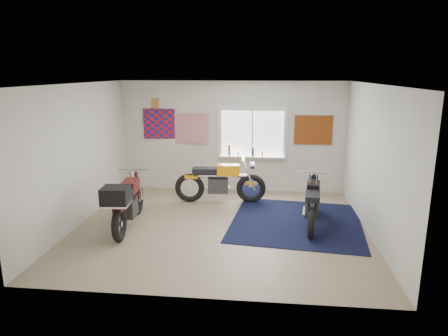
# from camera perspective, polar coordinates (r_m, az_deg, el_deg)

# --- Properties ---
(ground) EXTENTS (5.50, 5.50, 0.00)m
(ground) POSITION_cam_1_polar(r_m,az_deg,el_deg) (7.77, -0.49, -8.40)
(ground) COLOR #9E896B
(ground) RESTS_ON ground
(room_shell) EXTENTS (5.50, 5.50, 5.50)m
(room_shell) POSITION_cam_1_polar(r_m,az_deg,el_deg) (7.31, -0.51, 3.60)
(room_shell) COLOR white
(room_shell) RESTS_ON ground
(navy_rug) EXTENTS (2.77, 2.86, 0.01)m
(navy_rug) POSITION_cam_1_polar(r_m,az_deg,el_deg) (8.12, 10.27, -7.59)
(navy_rug) COLOR black
(navy_rug) RESTS_ON ground
(window_assembly) EXTENTS (1.66, 0.17, 1.26)m
(window_assembly) POSITION_cam_1_polar(r_m,az_deg,el_deg) (9.75, 4.07, 4.49)
(window_assembly) COLOR white
(window_assembly) RESTS_ON room_shell
(oil_bottles) EXTENTS (0.87, 0.07, 0.28)m
(oil_bottles) POSITION_cam_1_polar(r_m,az_deg,el_deg) (9.76, 2.49, 2.39)
(oil_bottles) COLOR brown
(oil_bottles) RESTS_ON window_assembly
(flag_display) EXTENTS (1.60, 0.10, 1.17)m
(flag_display) POSITION_cam_1_polar(r_m,az_deg,el_deg) (10.04, -9.85, 9.08)
(flag_display) COLOR red
(flag_display) RESTS_ON room_shell
(triumph_poster) EXTENTS (0.90, 0.03, 0.70)m
(triumph_poster) POSITION_cam_1_polar(r_m,az_deg,el_deg) (9.79, 12.63, 5.31)
(triumph_poster) COLOR #A54C14
(triumph_poster) RESTS_ON room_shell
(yellow_triumph) EXTENTS (2.07, 0.62, 1.04)m
(yellow_triumph) POSITION_cam_1_polar(r_m,az_deg,el_deg) (9.05, -0.59, -2.10)
(yellow_triumph) COLOR black
(yellow_triumph) RESTS_ON ground
(black_chrome_bike) EXTENTS (0.57, 1.87, 0.96)m
(black_chrome_bike) POSITION_cam_1_polar(r_m,az_deg,el_deg) (7.90, 12.49, -5.10)
(black_chrome_bike) COLOR black
(black_chrome_bike) RESTS_ON navy_rug
(maroon_tourer) EXTENTS (0.65, 2.03, 1.03)m
(maroon_tourer) POSITION_cam_1_polar(r_m,az_deg,el_deg) (7.68, -13.79, -4.80)
(maroon_tourer) COLOR black
(maroon_tourer) RESTS_ON ground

